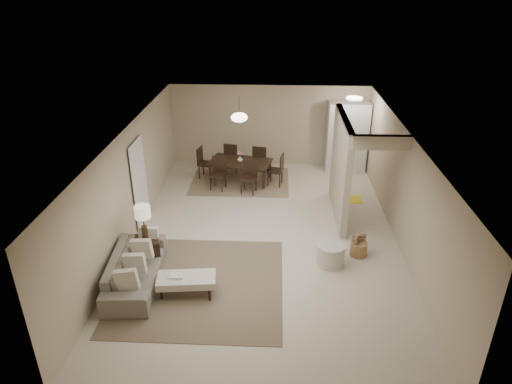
# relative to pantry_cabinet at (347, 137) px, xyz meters

# --- Properties ---
(floor) EXTENTS (9.00, 9.00, 0.00)m
(floor) POSITION_rel_pantry_cabinet_xyz_m (-2.35, -4.15, -1.05)
(floor) COLOR beige
(floor) RESTS_ON ground
(ceiling) EXTENTS (9.00, 9.00, 0.00)m
(ceiling) POSITION_rel_pantry_cabinet_xyz_m (-2.35, -4.15, 1.45)
(ceiling) COLOR white
(ceiling) RESTS_ON back_wall
(back_wall) EXTENTS (6.00, 0.00, 6.00)m
(back_wall) POSITION_rel_pantry_cabinet_xyz_m (-2.35, 0.35, 0.20)
(back_wall) COLOR #BEAB90
(back_wall) RESTS_ON floor
(left_wall) EXTENTS (0.00, 9.00, 9.00)m
(left_wall) POSITION_rel_pantry_cabinet_xyz_m (-5.35, -4.15, 0.20)
(left_wall) COLOR #BEAB90
(left_wall) RESTS_ON floor
(right_wall) EXTENTS (0.00, 9.00, 9.00)m
(right_wall) POSITION_rel_pantry_cabinet_xyz_m (0.65, -4.15, 0.20)
(right_wall) COLOR #BEAB90
(right_wall) RESTS_ON floor
(partition) EXTENTS (0.15, 2.50, 2.50)m
(partition) POSITION_rel_pantry_cabinet_xyz_m (-0.55, -2.90, 0.20)
(partition) COLOR #BEAB90
(partition) RESTS_ON floor
(doorway) EXTENTS (0.04, 0.90, 2.04)m
(doorway) POSITION_rel_pantry_cabinet_xyz_m (-5.32, -3.55, -0.03)
(doorway) COLOR black
(doorway) RESTS_ON floor
(pantry_cabinet) EXTENTS (1.20, 0.55, 2.10)m
(pantry_cabinet) POSITION_rel_pantry_cabinet_xyz_m (0.00, 0.00, 0.00)
(pantry_cabinet) COLOR silver
(pantry_cabinet) RESTS_ON floor
(flush_light) EXTENTS (0.44, 0.44, 0.05)m
(flush_light) POSITION_rel_pantry_cabinet_xyz_m (-0.05, -0.95, 1.41)
(flush_light) COLOR white
(flush_light) RESTS_ON ceiling
(living_rug) EXTENTS (3.20, 3.20, 0.01)m
(living_rug) POSITION_rel_pantry_cabinet_xyz_m (-3.54, -5.95, -1.04)
(living_rug) COLOR brown
(living_rug) RESTS_ON floor
(sofa) EXTENTS (2.26, 1.03, 0.64)m
(sofa) POSITION_rel_pantry_cabinet_xyz_m (-4.80, -5.95, -0.73)
(sofa) COLOR slate
(sofa) RESTS_ON floor
(ottoman_bench) EXTENTS (1.13, 0.61, 0.39)m
(ottoman_bench) POSITION_rel_pantry_cabinet_xyz_m (-3.74, -6.25, -0.74)
(ottoman_bench) COLOR beige
(ottoman_bench) RESTS_ON living_rug
(side_table) EXTENTS (0.65, 0.65, 0.58)m
(side_table) POSITION_rel_pantry_cabinet_xyz_m (-4.75, -5.26, -0.76)
(side_table) COLOR black
(side_table) RESTS_ON floor
(table_lamp) EXTENTS (0.32, 0.32, 0.76)m
(table_lamp) POSITION_rel_pantry_cabinet_xyz_m (-4.75, -5.26, 0.09)
(table_lamp) COLOR #4C3720
(table_lamp) RESTS_ON side_table
(round_pouf) EXTENTS (0.60, 0.60, 0.46)m
(round_pouf) POSITION_rel_pantry_cabinet_xyz_m (-0.94, -5.14, -0.82)
(round_pouf) COLOR beige
(round_pouf) RESTS_ON floor
(wicker_basket) EXTENTS (0.43, 0.43, 0.31)m
(wicker_basket) POSITION_rel_pantry_cabinet_xyz_m (-0.30, -4.77, -0.89)
(wicker_basket) COLOR #9C6C3E
(wicker_basket) RESTS_ON floor
(dining_rug) EXTENTS (2.80, 2.10, 0.01)m
(dining_rug) POSITION_rel_pantry_cabinet_xyz_m (-3.14, -1.05, -1.04)
(dining_rug) COLOR #876C54
(dining_rug) RESTS_ON floor
(dining_table) EXTENTS (1.91, 1.31, 0.61)m
(dining_table) POSITION_rel_pantry_cabinet_xyz_m (-3.14, -1.05, -0.74)
(dining_table) COLOR black
(dining_table) RESTS_ON dining_rug
(dining_chairs) EXTENTS (2.52, 2.02, 0.93)m
(dining_chairs) POSITION_rel_pantry_cabinet_xyz_m (-3.14, -1.05, -0.59)
(dining_chairs) COLOR black
(dining_chairs) RESTS_ON dining_rug
(vase) EXTENTS (0.18, 0.18, 0.17)m
(vase) POSITION_rel_pantry_cabinet_xyz_m (-3.14, -1.05, -0.35)
(vase) COLOR silver
(vase) RESTS_ON dining_table
(yellow_mat) EXTENTS (0.84, 0.52, 0.01)m
(yellow_mat) POSITION_rel_pantry_cabinet_xyz_m (-0.19, -2.10, -1.04)
(yellow_mat) COLOR yellow
(yellow_mat) RESTS_ON floor
(pendant_light) EXTENTS (0.46, 0.46, 0.71)m
(pendant_light) POSITION_rel_pantry_cabinet_xyz_m (-3.14, -1.05, 0.87)
(pendant_light) COLOR #4C3720
(pendant_light) RESTS_ON ceiling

